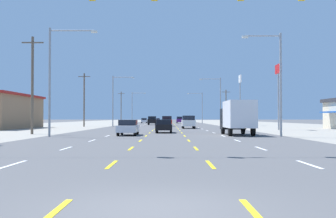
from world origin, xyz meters
TOP-DOWN VIEW (x-y plane):
  - ground_plane at (0.00, 66.00)m, footprint 572.00×572.00m
  - lot_apron_left at (-24.75, 66.00)m, footprint 28.00×440.00m
  - lot_apron_right at (24.75, 66.00)m, footprint 28.00×440.00m
  - lane_markings at (0.00, 104.50)m, footprint 10.64×227.60m
  - signal_span_wire at (0.39, 11.71)m, footprint 25.70×0.53m
  - sedan_inner_left_nearest at (-3.52, 30.96)m, footprint 1.80×4.50m
  - box_truck_far_right_near at (6.88, 31.37)m, footprint 2.40×7.20m
  - sedan_center_turn_mid at (-0.21, 37.51)m, footprint 1.80×4.50m
  - suv_inner_right_midfar at (3.39, 55.33)m, footprint 1.98×4.90m
  - suv_center_turn_far at (0.03, 72.36)m, footprint 1.98×4.90m
  - suv_inner_left_farther at (-3.43, 87.10)m, footprint 1.98×4.90m
  - suv_inner_right_farthest at (3.75, 114.04)m, footprint 1.98×4.90m
  - hatchback_far_left_distant_a at (-7.02, 116.47)m, footprint 1.72×3.90m
  - sedan_far_right_distant_b at (6.93, 128.75)m, footprint 1.80×4.50m
  - sedan_inner_left_distant_c at (-3.33, 129.19)m, footprint 1.80×4.50m
  - pole_sign_right_row_1 at (15.25, 47.71)m, footprint 0.24×2.62m
  - pole_sign_right_row_2 at (15.52, 78.63)m, footprint 0.24×2.22m
  - streetlight_left_row_0 at (-9.71, 28.20)m, footprint 4.26×0.26m
  - streetlight_right_row_0 at (9.81, 28.20)m, footprint 3.48×0.26m
  - streetlight_left_row_1 at (-9.73, 69.21)m, footprint 4.11×0.26m
  - streetlight_right_row_1 at (9.73, 69.21)m, footprint 4.07×0.26m
  - streetlight_left_row_2 at (-9.73, 110.22)m, footprint 3.99×0.26m
  - streetlight_right_row_2 at (9.64, 110.22)m, footprint 4.52×0.26m
  - utility_pole_left_row_0 at (-13.43, 33.49)m, footprint 2.20×0.26m
  - utility_pole_left_row_1 at (-15.26, 67.69)m, footprint 2.20×0.26m
  - utility_pole_right_row_2 at (15.67, 100.60)m, footprint 2.20×0.26m
  - utility_pole_left_row_3 at (-14.99, 124.65)m, footprint 2.20×0.26m

SIDE VIEW (x-z plane):
  - ground_plane at x=0.00m, z-range 0.00..0.00m
  - lot_apron_left at x=-24.75m, z-range 0.00..0.01m
  - lot_apron_right at x=24.75m, z-range 0.00..0.01m
  - lane_markings at x=0.00m, z-range 0.00..0.01m
  - sedan_inner_left_nearest at x=-3.52m, z-range 0.03..1.49m
  - sedan_center_turn_mid at x=-0.21m, z-range 0.03..1.49m
  - sedan_far_right_distant_b at x=6.93m, z-range 0.03..1.49m
  - sedan_inner_left_distant_c at x=-3.33m, z-range 0.03..1.49m
  - hatchback_far_left_distant_a at x=-7.02m, z-range 0.01..1.55m
  - suv_inner_right_midfar at x=3.39m, z-range 0.04..2.02m
  - suv_center_turn_far at x=0.03m, z-range 0.04..2.02m
  - suv_inner_left_farther at x=-3.43m, z-range 0.04..2.02m
  - suv_inner_right_farthest at x=3.75m, z-range 0.04..2.02m
  - box_truck_far_right_near at x=6.88m, z-range 0.22..3.45m
  - utility_pole_right_row_2 at x=15.67m, z-range 0.19..9.28m
  - utility_pole_left_row_0 at x=-13.43m, z-range 0.20..10.04m
  - utility_pole_left_row_1 at x=-15.26m, z-range 0.20..10.06m
  - streetlight_right_row_0 at x=9.81m, z-range 0.68..9.80m
  - utility_pole_left_row_3 at x=-14.99m, z-range 0.20..10.31m
  - streetlight_left_row_2 at x=-9.73m, z-range 0.74..9.79m
  - streetlight_right_row_2 at x=9.64m, z-range 0.80..9.74m
  - streetlight_right_row_1 at x=9.73m, z-range 0.75..9.98m
  - signal_span_wire at x=0.39m, z-range 0.78..10.29m
  - streetlight_left_row_1 at x=-9.73m, z-range 0.76..10.32m
  - streetlight_left_row_0 at x=-9.71m, z-range 0.78..10.37m
  - pole_sign_right_row_1 at x=15.25m, z-range 2.40..11.33m
  - pole_sign_right_row_2 at x=15.52m, z-range 2.71..13.39m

